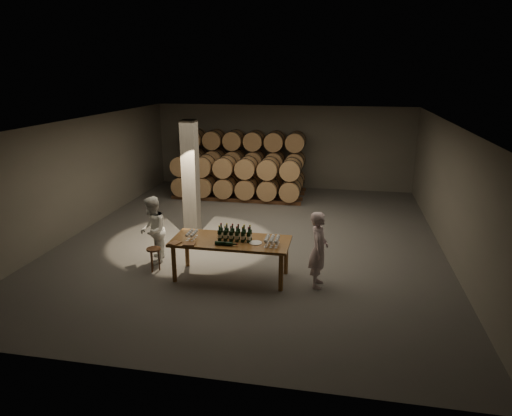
% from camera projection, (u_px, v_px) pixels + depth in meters
% --- Properties ---
extents(room, '(12.00, 12.00, 12.00)m').
position_uv_depth(room, '(191.00, 178.00, 12.68)').
color(room, '#595653').
rests_on(room, ground).
extents(tasting_table, '(2.60, 1.10, 0.90)m').
position_uv_depth(tasting_table, '(231.00, 244.00, 10.05)').
color(tasting_table, brown).
rests_on(tasting_table, ground).
extents(barrel_stack_back, '(4.70, 0.95, 2.31)m').
position_uv_depth(barrel_stack_back, '(244.00, 160.00, 17.42)').
color(barrel_stack_back, '#55331D').
rests_on(barrel_stack_back, ground).
extents(barrel_stack_front, '(4.70, 0.95, 1.57)m').
position_uv_depth(barrel_stack_front, '(236.00, 177.00, 16.21)').
color(barrel_stack_front, '#55331D').
rests_on(barrel_stack_front, ground).
extents(bottle_cluster, '(0.74, 0.24, 0.35)m').
position_uv_depth(bottle_cluster, '(235.00, 235.00, 9.97)').
color(bottle_cluster, black).
rests_on(bottle_cluster, tasting_table).
extents(lying_bottles, '(0.49, 0.09, 0.09)m').
position_uv_depth(lying_bottles, '(224.00, 244.00, 9.69)').
color(lying_bottles, black).
rests_on(lying_bottles, tasting_table).
extents(glass_cluster_left, '(0.19, 0.41, 0.16)m').
position_uv_depth(glass_cluster_left, '(192.00, 233.00, 10.10)').
color(glass_cluster_left, silver).
rests_on(glass_cluster_left, tasting_table).
extents(glass_cluster_right, '(0.31, 0.42, 0.18)m').
position_uv_depth(glass_cluster_right, '(272.00, 239.00, 9.71)').
color(glass_cluster_right, silver).
rests_on(glass_cluster_right, tasting_table).
extents(plate, '(0.28, 0.28, 0.02)m').
position_uv_depth(plate, '(256.00, 243.00, 9.83)').
color(plate, white).
rests_on(plate, tasting_table).
extents(notebook_near, '(0.27, 0.23, 0.03)m').
position_uv_depth(notebook_near, '(189.00, 244.00, 9.74)').
color(notebook_near, brown).
rests_on(notebook_near, tasting_table).
extents(notebook_corner, '(0.27, 0.30, 0.02)m').
position_uv_depth(notebook_corner, '(175.00, 243.00, 9.81)').
color(notebook_corner, brown).
rests_on(notebook_corner, tasting_table).
extents(pen, '(0.13, 0.02, 0.01)m').
position_uv_depth(pen, '(194.00, 245.00, 9.72)').
color(pen, black).
rests_on(pen, tasting_table).
extents(stool, '(0.33, 0.33, 0.55)m').
position_uv_depth(stool, '(154.00, 252.00, 10.51)').
color(stool, '#55331D').
rests_on(stool, ground).
extents(person_man, '(0.41, 0.61, 1.67)m').
position_uv_depth(person_man, '(319.00, 250.00, 9.66)').
color(person_man, silver).
rests_on(person_man, ground).
extents(person_woman, '(0.80, 0.93, 1.64)m').
position_uv_depth(person_woman, '(153.00, 230.00, 10.86)').
color(person_woman, white).
rests_on(person_woman, ground).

